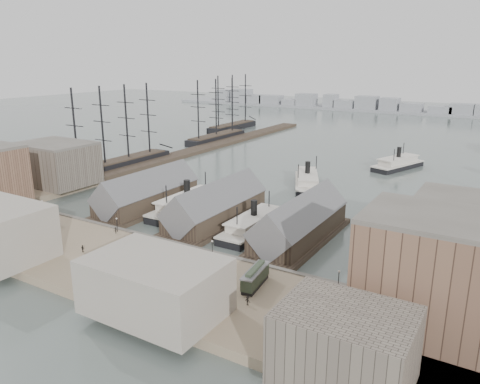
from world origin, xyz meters
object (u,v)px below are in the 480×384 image
Objects in this scene: ferry_docked_west at (188,204)px; horse_cart_center at (111,256)px; tram at (255,278)px; horse_cart_right at (147,282)px; horse_cart_left at (45,220)px.

horse_cart_center is at bearing -77.12° from ferry_docked_west.
tram is (43.49, -34.89, 1.27)m from ferry_docked_west.
horse_cart_right is (-18.47, -11.02, -0.96)m from tram.
horse_cart_right is (49.36, -13.53, 0.05)m from horse_cart_left.
horse_cart_left is at bearing 170.54° from tram.
horse_cart_left is 0.93× the size of horse_cart_right.
tram is 2.07× the size of horse_cart_right.
ferry_docked_west is at bearing 9.37° from horse_cart_right.
ferry_docked_west reaches higher than horse_cart_left.
ferry_docked_west is at bearing -1.73° from horse_cart_left.
horse_cart_right reaches higher than horse_cart_center.
horse_cart_left is (-67.82, 2.51, -1.01)m from tram.
horse_cart_left is at bearing 95.23° from horse_cart_center.
horse_cart_right is at bearing -156.51° from tram.
ferry_docked_west is 6.63× the size of horse_cart_left.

